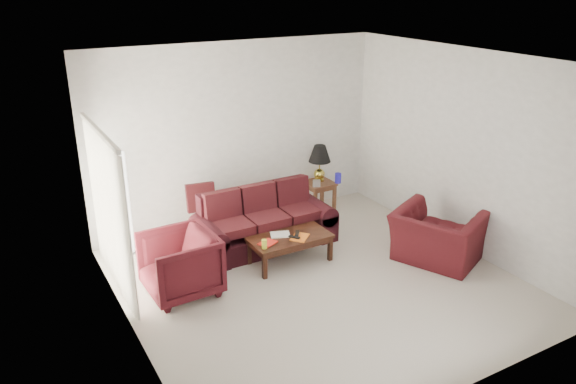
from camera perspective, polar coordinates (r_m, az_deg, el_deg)
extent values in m
plane|color=beige|center=(7.80, 3.14, -9.19)|extent=(5.00, 5.00, 0.00)
cube|color=silver|center=(7.60, -17.82, -2.01)|extent=(0.10, 2.00, 2.16)
cube|color=black|center=(8.82, -8.86, -0.53)|extent=(0.47, 0.28, 0.46)
cube|color=silver|center=(9.65, 2.92, 0.89)|extent=(0.13, 0.09, 0.13)
cylinder|color=#231DBC|center=(9.85, 5.11, 1.42)|extent=(0.11, 0.11, 0.18)
cube|color=#B7B7BB|center=(9.91, 2.07, 1.54)|extent=(0.17, 0.18, 0.05)
imported|color=#400E14|center=(7.50, -10.93, -7.23)|extent=(0.95, 0.92, 0.84)
imported|color=#3F0E13|center=(8.47, 14.90, -4.40)|extent=(1.42, 1.50, 0.77)
cube|color=red|center=(7.92, -2.09, -5.19)|extent=(0.30, 0.27, 0.01)
cube|color=silver|center=(8.16, -0.80, -4.34)|extent=(0.34, 0.30, 0.02)
cube|color=orange|center=(8.08, 1.21, -4.61)|extent=(0.36, 0.35, 0.02)
cube|color=black|center=(8.04, 0.64, -4.60)|extent=(0.14, 0.17, 0.02)
cube|color=black|center=(8.15, 0.93, -4.22)|extent=(0.15, 0.18, 0.02)
cylinder|color=#D6E533|center=(7.77, -2.42, -5.31)|extent=(0.08, 0.08, 0.13)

